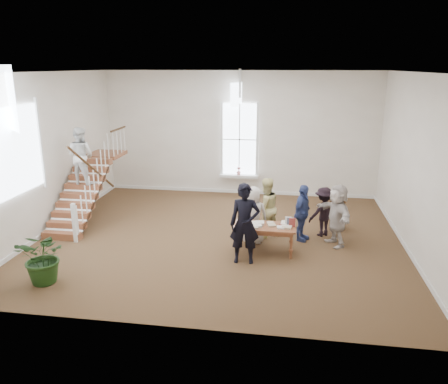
% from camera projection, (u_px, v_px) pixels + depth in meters
% --- Properties ---
extents(ground, '(10.00, 10.00, 0.00)m').
position_uv_depth(ground, '(220.00, 237.00, 12.34)').
color(ground, '#49331D').
rests_on(ground, ground).
extents(room_shell, '(10.49, 10.00, 10.00)m').
position_uv_depth(room_shell, '(239.00, 183.00, 16.39)').
color(room_shell, beige).
rests_on(room_shell, ground).
extents(staircase, '(1.10, 4.10, 2.92)m').
position_uv_depth(staircase, '(83.00, 170.00, 13.22)').
color(staircase, brown).
rests_on(staircase, ground).
extents(library_table, '(1.57, 0.79, 0.80)m').
position_uv_depth(library_table, '(265.00, 228.00, 11.14)').
color(library_table, brown).
rests_on(library_table, ground).
extents(police_officer, '(0.76, 0.53, 1.99)m').
position_uv_depth(police_officer, '(245.00, 224.00, 10.50)').
color(police_officer, black).
rests_on(police_officer, ground).
extents(elderly_woman, '(0.84, 0.62, 1.57)m').
position_uv_depth(elderly_woman, '(253.00, 215.00, 11.73)').
color(elderly_woman, beige).
rests_on(elderly_woman, ground).
extents(person_yellow, '(1.04, 0.98, 1.70)m').
position_uv_depth(person_yellow, '(266.00, 208.00, 12.14)').
color(person_yellow, beige).
rests_on(person_yellow, ground).
extents(woman_cluster_a, '(0.73, 1.00, 1.58)m').
position_uv_depth(woman_cluster_a, '(302.00, 213.00, 11.89)').
color(woman_cluster_a, '#354580').
rests_on(woman_cluster_a, ground).
extents(woman_cluster_b, '(1.05, 0.95, 1.42)m').
position_uv_depth(woman_cluster_b, '(323.00, 212.00, 12.26)').
color(woman_cluster_b, black).
rests_on(woman_cluster_b, ground).
extents(woman_cluster_c, '(1.08, 1.64, 1.69)m').
position_uv_depth(woman_cluster_c, '(337.00, 215.00, 11.56)').
color(woman_cluster_c, beige).
rests_on(woman_cluster_c, ground).
extents(floor_plant, '(1.14, 1.00, 1.23)m').
position_uv_depth(floor_plant, '(45.00, 257.00, 9.58)').
color(floor_plant, '#183310').
rests_on(floor_plant, ground).
extents(side_chair, '(0.47, 0.47, 1.03)m').
position_uv_depth(side_chair, '(337.00, 209.00, 12.87)').
color(side_chair, '#35220E').
rests_on(side_chair, ground).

